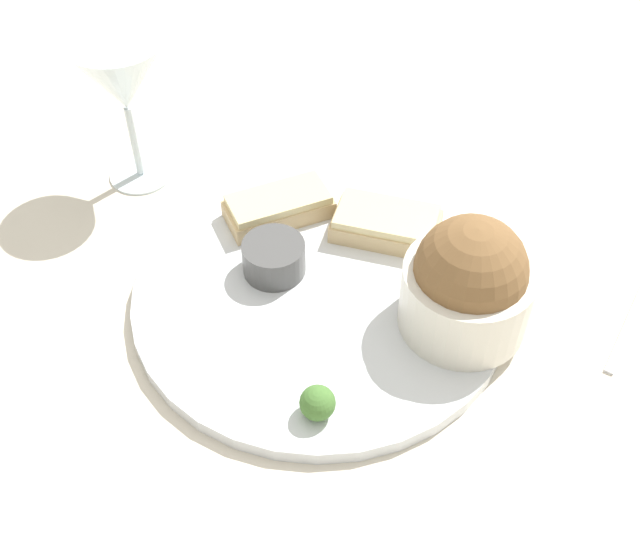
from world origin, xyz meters
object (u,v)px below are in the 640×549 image
(wine_glass, at_px, (121,79))
(salad_bowl, at_px, (468,284))
(sauce_ramekin, at_px, (274,256))
(cheese_toast_far, at_px, (279,207))
(cheese_toast_near, at_px, (386,224))

(wine_glass, bearing_deg, salad_bowl, -33.51)
(salad_bowl, xyz_separation_m, sauce_ramekin, (-0.17, 0.06, -0.03))
(sauce_ramekin, distance_m, wine_glass, 0.23)
(sauce_ramekin, xyz_separation_m, wine_glass, (-0.15, 0.15, 0.09))
(sauce_ramekin, height_order, wine_glass, wine_glass)
(salad_bowl, bearing_deg, wine_glass, 146.49)
(cheese_toast_far, xyz_separation_m, wine_glass, (-0.15, 0.08, 0.09))
(cheese_toast_near, height_order, cheese_toast_far, same)
(salad_bowl, height_order, wine_glass, wine_glass)
(sauce_ramekin, bearing_deg, wine_glass, 135.08)
(salad_bowl, relative_size, wine_glass, 0.69)
(sauce_ramekin, xyz_separation_m, cheese_toast_near, (0.10, 0.05, -0.01))
(sauce_ramekin, bearing_deg, cheese_toast_far, 89.54)
(wine_glass, bearing_deg, cheese_toast_near, -21.42)
(cheese_toast_near, height_order, wine_glass, wine_glass)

